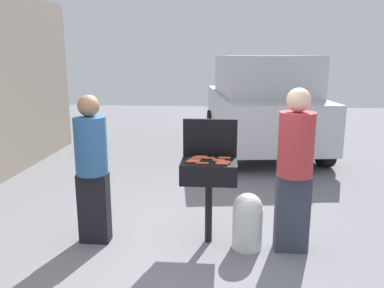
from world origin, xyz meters
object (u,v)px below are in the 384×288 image
(hot_dog_0, at_px, (224,163))
(hot_dog_8, at_px, (192,162))
(bbq_grill, at_px, (209,174))
(hot_dog_7, at_px, (198,158))
(hot_dog_3, at_px, (202,157))
(hot_dog_6, at_px, (218,160))
(hot_dog_2, at_px, (222,164))
(person_right, at_px, (295,165))
(person_left, at_px, (92,165))
(hot_dog_5, at_px, (194,161))
(hot_dog_1, at_px, (202,163))
(hot_dog_12, at_px, (223,162))
(hot_dog_4, at_px, (224,158))
(parked_minivan, at_px, (261,103))
(propane_tank, at_px, (247,220))
(hot_dog_10, at_px, (219,161))
(hot_dog_9, at_px, (195,160))
(hot_dog_11, at_px, (209,158))

(hot_dog_0, distance_m, hot_dog_8, 0.33)
(bbq_grill, height_order, hot_dog_7, hot_dog_7)
(hot_dog_3, distance_m, hot_dog_6, 0.22)
(hot_dog_2, distance_m, person_right, 0.74)
(hot_dog_2, height_order, person_right, person_right)
(hot_dog_0, bearing_deg, person_right, -1.69)
(bbq_grill, height_order, hot_dog_3, hot_dog_3)
(person_left, bearing_deg, bbq_grill, 6.96)
(person_right, bearing_deg, hot_dog_5, 6.15)
(hot_dog_6, xyz_separation_m, hot_dog_7, (-0.22, 0.07, 0.00))
(hot_dog_8, bearing_deg, hot_dog_1, -23.54)
(hot_dog_12, distance_m, person_left, 1.41)
(hot_dog_4, height_order, hot_dog_7, same)
(hot_dog_12, bearing_deg, hot_dog_3, 140.27)
(hot_dog_2, relative_size, hot_dog_5, 1.00)
(hot_dog_3, height_order, parked_minivan, parked_minivan)
(bbq_grill, xyz_separation_m, hot_dog_12, (0.15, -0.07, 0.16))
(hot_dog_1, distance_m, propane_tank, 0.79)
(hot_dog_12, bearing_deg, hot_dog_10, 141.19)
(person_right, bearing_deg, bbq_grill, 1.73)
(hot_dog_2, height_order, hot_dog_5, same)
(hot_dog_1, distance_m, hot_dog_2, 0.20)
(bbq_grill, bearing_deg, hot_dog_9, 177.84)
(hot_dog_4, xyz_separation_m, hot_dog_6, (-0.06, -0.09, 0.00))
(hot_dog_3, xyz_separation_m, hot_dog_4, (0.25, -0.03, 0.00))
(bbq_grill, relative_size, hot_dog_5, 7.15)
(hot_dog_1, distance_m, hot_dog_6, 0.22)
(hot_dog_2, relative_size, hot_dog_10, 1.00)
(hot_dog_5, xyz_separation_m, hot_dog_11, (0.15, 0.13, 0.00))
(hot_dog_1, xyz_separation_m, hot_dog_3, (-0.02, 0.27, 0.00))
(hot_dog_4, relative_size, hot_dog_7, 1.00)
(hot_dog_6, height_order, hot_dog_10, same)
(hot_dog_0, bearing_deg, hot_dog_3, 136.92)
(hot_dog_1, relative_size, hot_dog_8, 1.00)
(hot_dog_9, height_order, person_right, person_right)
(hot_dog_4, xyz_separation_m, person_left, (-1.42, -0.19, -0.05))
(hot_dog_2, height_order, hot_dog_8, same)
(hot_dog_0, xyz_separation_m, hot_dog_3, (-0.25, 0.23, 0.00))
(person_left, bearing_deg, hot_dog_6, 7.02)
(hot_dog_6, bearing_deg, hot_dog_10, -77.87)
(hot_dog_9, bearing_deg, parked_minivan, 76.54)
(hot_dog_7, bearing_deg, hot_dog_11, -6.98)
(hot_dog_0, relative_size, hot_dog_11, 1.00)
(hot_dog_10, height_order, parked_minivan, parked_minivan)
(hot_dog_7, distance_m, hot_dog_10, 0.26)
(hot_dog_5, bearing_deg, hot_dog_7, 77.51)
(bbq_grill, xyz_separation_m, hot_dog_5, (-0.16, -0.06, 0.16))
(hot_dog_7, height_order, person_right, person_right)
(hot_dog_9, relative_size, parked_minivan, 0.03)
(hot_dog_9, distance_m, person_right, 1.04)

